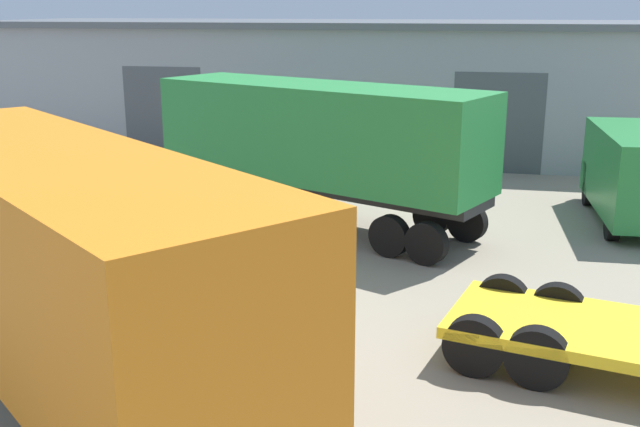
# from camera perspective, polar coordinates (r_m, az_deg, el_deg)

# --- Properties ---
(ground_plane) EXTENTS (60.00, 60.00, 0.00)m
(ground_plane) POSITION_cam_1_polar(r_m,az_deg,el_deg) (15.55, -10.10, -6.80)
(ground_plane) COLOR gray
(warehouse_building) EXTENTS (29.47, 8.48, 5.26)m
(warehouse_building) POSITION_cam_1_polar(r_m,az_deg,el_deg) (31.95, 1.68, 9.76)
(warehouse_building) COLOR #93999E
(warehouse_building) RESTS_ON ground_plane
(container_trailer_teal) EXTENTS (9.57, 6.12, 3.87)m
(container_trailer_teal) POSITION_cam_1_polar(r_m,az_deg,el_deg) (20.00, 0.09, 5.85)
(container_trailer_teal) COLOR #28843D
(container_trailer_teal) RESTS_ON ground_plane
(container_trailer_red) EXTENTS (8.83, 7.87, 4.03)m
(container_trailer_red) POSITION_cam_1_polar(r_m,az_deg,el_deg) (10.75, -19.23, -3.14)
(container_trailer_red) COLOR orange
(container_trailer_red) RESTS_ON ground_plane
(delivery_van_green) EXTENTS (2.16, 5.31, 2.58)m
(delivery_van_green) POSITION_cam_1_polar(r_m,az_deg,el_deg) (22.47, 22.85, 2.90)
(delivery_van_green) COLOR #28843D
(delivery_van_green) RESTS_ON ground_plane
(traffic_cone) EXTENTS (0.40, 0.40, 0.55)m
(traffic_cone) POSITION_cam_1_polar(r_m,az_deg,el_deg) (17.05, -12.86, -4.02)
(traffic_cone) COLOR black
(traffic_cone) RESTS_ON ground_plane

